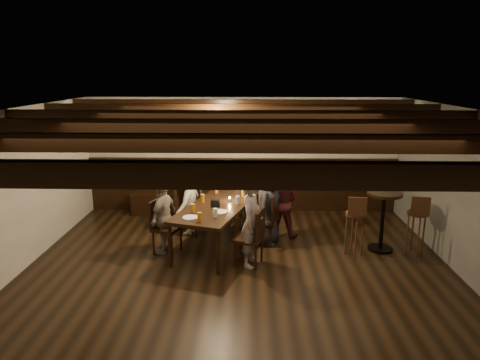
{
  "coord_description": "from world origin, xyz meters",
  "views": [
    {
      "loc": [
        0.17,
        -5.35,
        2.9
      ],
      "look_at": [
        -0.0,
        1.3,
        1.21
      ],
      "focal_mm": 32.0,
      "sensor_mm": 36.0,
      "label": 1
    }
  ],
  "objects_px": {
    "dining_table": "(217,209)",
    "chair_right_near": "(265,228)",
    "bar_stool_right": "(416,232)",
    "high_top_table": "(383,212)",
    "chair_left_near": "(190,218)",
    "bar_stool_left": "(354,233)",
    "person_right_far": "(252,222)",
    "person_right_near": "(267,206)",
    "person_bench_right": "(282,202)",
    "person_left_far": "(164,217)",
    "chair_left_far": "(166,237)",
    "chair_right_far": "(250,248)",
    "person_bench_centre": "(237,197)",
    "person_bench_left": "(191,195)",
    "person_left_near": "(188,201)"
  },
  "relations": [
    {
      "from": "dining_table",
      "to": "chair_left_near",
      "type": "relative_size",
      "value": 2.19
    },
    {
      "from": "chair_left_far",
      "to": "bar_stool_right",
      "type": "bearing_deg",
      "value": 107.75
    },
    {
      "from": "person_bench_centre",
      "to": "bar_stool_left",
      "type": "relative_size",
      "value": 1.19
    },
    {
      "from": "bar_stool_left",
      "to": "chair_left_near",
      "type": "bearing_deg",
      "value": 168.92
    },
    {
      "from": "chair_left_far",
      "to": "chair_right_near",
      "type": "distance_m",
      "value": 1.7
    },
    {
      "from": "bar_stool_right",
      "to": "high_top_table",
      "type": "bearing_deg",
      "value": 172.1
    },
    {
      "from": "chair_left_far",
      "to": "person_left_near",
      "type": "height_order",
      "value": "person_left_near"
    },
    {
      "from": "person_bench_left",
      "to": "person_right_near",
      "type": "distance_m",
      "value": 1.71
    },
    {
      "from": "person_bench_left",
      "to": "high_top_table",
      "type": "height_order",
      "value": "person_bench_left"
    },
    {
      "from": "dining_table",
      "to": "chair_right_near",
      "type": "relative_size",
      "value": 2.42
    },
    {
      "from": "person_left_far",
      "to": "high_top_table",
      "type": "height_order",
      "value": "person_left_far"
    },
    {
      "from": "chair_right_near",
      "to": "bar_stool_left",
      "type": "xyz_separation_m",
      "value": [
        1.42,
        -0.45,
        0.1
      ]
    },
    {
      "from": "person_bench_right",
      "to": "person_right_far",
      "type": "relative_size",
      "value": 0.92
    },
    {
      "from": "person_bench_centre",
      "to": "high_top_table",
      "type": "bearing_deg",
      "value": 174.34
    },
    {
      "from": "person_left_near",
      "to": "dining_table",
      "type": "bearing_deg",
      "value": 59.04
    },
    {
      "from": "chair_left_near",
      "to": "person_right_far",
      "type": "height_order",
      "value": "person_right_far"
    },
    {
      "from": "chair_left_near",
      "to": "bar_stool_left",
      "type": "xyz_separation_m",
      "value": [
        2.8,
        -0.88,
        0.08
      ]
    },
    {
      "from": "person_bench_right",
      "to": "person_right_far",
      "type": "distance_m",
      "value": 1.36
    },
    {
      "from": "chair_left_far",
      "to": "dining_table",
      "type": "bearing_deg",
      "value": 122.05
    },
    {
      "from": "bar_stool_left",
      "to": "bar_stool_right",
      "type": "bearing_deg",
      "value": 9.18
    },
    {
      "from": "chair_left_near",
      "to": "bar_stool_left",
      "type": "distance_m",
      "value": 2.93
    },
    {
      "from": "chair_left_far",
      "to": "chair_right_far",
      "type": "xyz_separation_m",
      "value": [
        1.37,
        -0.43,
        0.0
      ]
    },
    {
      "from": "chair_left_far",
      "to": "person_left_near",
      "type": "relative_size",
      "value": 0.73
    },
    {
      "from": "chair_right_near",
      "to": "chair_left_far",
      "type": "bearing_deg",
      "value": 122.05
    },
    {
      "from": "dining_table",
      "to": "person_right_far",
      "type": "distance_m",
      "value": 0.87
    },
    {
      "from": "chair_left_near",
      "to": "person_left_near",
      "type": "bearing_deg",
      "value": -90.0
    },
    {
      "from": "chair_right_far",
      "to": "person_bench_right",
      "type": "xyz_separation_m",
      "value": [
        0.57,
        1.24,
        0.36
      ]
    },
    {
      "from": "person_bench_left",
      "to": "high_top_table",
      "type": "relative_size",
      "value": 1.18
    },
    {
      "from": "bar_stool_right",
      "to": "person_bench_right",
      "type": "bearing_deg",
      "value": 169.31
    },
    {
      "from": "chair_right_far",
      "to": "chair_left_near",
      "type": "bearing_deg",
      "value": 57.99
    },
    {
      "from": "person_right_far",
      "to": "high_top_table",
      "type": "relative_size",
      "value": 1.38
    },
    {
      "from": "chair_right_far",
      "to": "person_bench_left",
      "type": "bearing_deg",
      "value": 50.18
    },
    {
      "from": "bar_stool_right",
      "to": "chair_left_far",
      "type": "bearing_deg",
      "value": -170.12
    },
    {
      "from": "chair_right_far",
      "to": "bar_stool_left",
      "type": "relative_size",
      "value": 0.89
    },
    {
      "from": "person_bench_left",
      "to": "high_top_table",
      "type": "distance_m",
      "value": 3.53
    },
    {
      "from": "person_left_far",
      "to": "high_top_table",
      "type": "distance_m",
      "value": 3.6
    },
    {
      "from": "person_right_far",
      "to": "chair_right_far",
      "type": "bearing_deg",
      "value": 90.0
    },
    {
      "from": "bar_stool_right",
      "to": "chair_right_near",
      "type": "bearing_deg",
      "value": -179.93
    },
    {
      "from": "chair_left_near",
      "to": "person_right_near",
      "type": "distance_m",
      "value": 1.52
    },
    {
      "from": "person_right_near",
      "to": "chair_right_far",
      "type": "bearing_deg",
      "value": 178.02
    },
    {
      "from": "person_bench_left",
      "to": "person_left_near",
      "type": "height_order",
      "value": "person_left_near"
    },
    {
      "from": "chair_left_near",
      "to": "bar_stool_right",
      "type": "distance_m",
      "value": 3.89
    },
    {
      "from": "chair_right_near",
      "to": "bar_stool_left",
      "type": "distance_m",
      "value": 1.5
    },
    {
      "from": "chair_left_far",
      "to": "bar_stool_left",
      "type": "distance_m",
      "value": 3.07
    },
    {
      "from": "chair_left_near",
      "to": "person_left_near",
      "type": "distance_m",
      "value": 0.31
    },
    {
      "from": "person_right_near",
      "to": "high_top_table",
      "type": "xyz_separation_m",
      "value": [
        1.89,
        -0.23,
        -0.01
      ]
    },
    {
      "from": "person_right_far",
      "to": "bar_stool_right",
      "type": "bearing_deg",
      "value": -62.71
    },
    {
      "from": "dining_table",
      "to": "chair_right_near",
      "type": "xyz_separation_m",
      "value": [
        0.82,
        0.22,
        -0.41
      ]
    },
    {
      "from": "high_top_table",
      "to": "person_left_near",
      "type": "bearing_deg",
      "value": 168.45
    },
    {
      "from": "person_left_near",
      "to": "person_right_far",
      "type": "height_order",
      "value": "person_right_far"
    }
  ]
}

